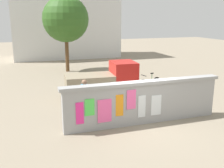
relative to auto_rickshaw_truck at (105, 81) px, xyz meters
The scene contains 8 objects.
ground 4.39m from the auto_rickshaw_truck, 84.14° to the left, with size 60.00×60.00×0.00m, color gray.
poster_wall 3.76m from the auto_rickshaw_truck, 83.42° to the right, with size 6.53×0.42×1.71m.
auto_rickshaw_truck is the anchor object (origin of this frame).
motorcycle 3.58m from the auto_rickshaw_truck, 33.05° to the right, with size 1.89×0.58×0.87m.
bicycle_near 3.06m from the auto_rickshaw_truck, 13.77° to the left, with size 1.66×0.59×0.95m.
person_walking 2.88m from the auto_rickshaw_truck, 123.96° to the right, with size 0.47×0.47×1.62m.
tree_roadside 8.05m from the auto_rickshaw_truck, 95.50° to the left, with size 3.40×3.40×5.62m.
building_background 15.41m from the auto_rickshaw_truck, 88.17° to the left, with size 10.74×4.85×7.27m.
Camera 1 is at (-4.31, -8.92, 4.11)m, focal length 42.46 mm.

